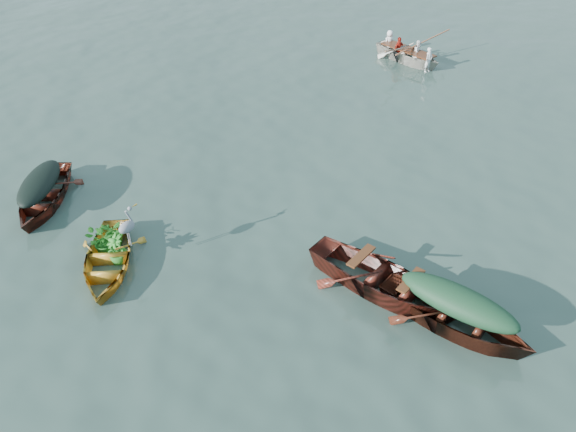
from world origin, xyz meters
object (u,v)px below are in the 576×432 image
at_px(dark_covered_boat, 46,204).
at_px(green_tarp_boat, 452,328).
at_px(heron, 128,233).
at_px(rowed_boat, 407,62).
at_px(yellow_dinghy, 109,269).
at_px(open_wooden_boat, 382,293).

height_order(dark_covered_boat, green_tarp_boat, green_tarp_boat).
distance_m(green_tarp_boat, heron, 6.79).
distance_m(green_tarp_boat, rowed_boat, 13.56).
bearing_deg(yellow_dinghy, rowed_boat, 48.96).
relative_size(yellow_dinghy, green_tarp_boat, 0.78).
relative_size(yellow_dinghy, heron, 3.61).
relative_size(green_tarp_boat, rowed_boat, 1.04).
distance_m(yellow_dinghy, green_tarp_boat, 7.23).
bearing_deg(rowed_boat, open_wooden_boat, -141.60).
height_order(yellow_dinghy, dark_covered_boat, dark_covered_boat).
height_order(dark_covered_boat, rowed_boat, rowed_boat).
bearing_deg(green_tarp_boat, open_wooden_boat, 90.00).
xyz_separation_m(yellow_dinghy, rowed_boat, (-0.22, 14.51, 0.00)).
bearing_deg(heron, dark_covered_boat, 134.62).
bearing_deg(dark_covered_boat, green_tarp_boat, -23.93).
relative_size(dark_covered_boat, open_wooden_boat, 0.79).
distance_m(open_wooden_boat, rowed_boat, 12.81).
xyz_separation_m(yellow_dinghy, green_tarp_boat, (6.66, 2.82, 0.00)).
bearing_deg(open_wooden_boat, green_tarp_boat, -89.11).
bearing_deg(open_wooden_boat, heron, 119.78).
height_order(yellow_dinghy, heron, heron).
relative_size(green_tarp_boat, heron, 4.60).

